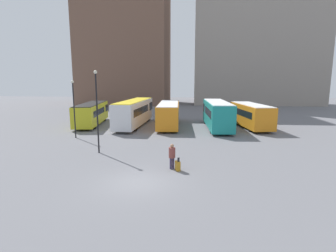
# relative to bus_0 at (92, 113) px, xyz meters

# --- Properties ---
(ground_plane) EXTENTS (160.00, 160.00, 0.00)m
(ground_plane) POSITION_rel_bus_0_xyz_m (10.40, -19.60, -1.56)
(ground_plane) COLOR slate
(building_block_left) EXTENTS (21.47, 16.49, 39.56)m
(building_block_left) POSITION_rel_bus_0_xyz_m (-3.75, 33.99, 18.22)
(building_block_left) COLOR brown
(building_block_left) RESTS_ON ground_plane
(building_block_right) EXTENTS (30.41, 10.35, 36.30)m
(building_block_right) POSITION_rel_bus_0_xyz_m (29.02, 33.99, 16.59)
(building_block_right) COLOR gray
(building_block_right) RESTS_ON ground_plane
(bus_0) EXTENTS (3.92, 10.62, 2.86)m
(bus_0) POSITION_rel_bus_0_xyz_m (0.00, 0.00, 0.00)
(bus_0) COLOR gold
(bus_0) RESTS_ON ground_plane
(bus_1) EXTENTS (2.87, 12.25, 3.32)m
(bus_1) POSITION_rel_bus_0_xyz_m (5.90, -0.15, 0.25)
(bus_1) COLOR silver
(bus_1) RESTS_ON ground_plane
(bus_2) EXTENTS (3.15, 11.11, 3.00)m
(bus_2) POSITION_rel_bus_0_xyz_m (10.40, -0.04, 0.07)
(bus_2) COLOR orange
(bus_2) RESTS_ON ground_plane
(bus_3) EXTENTS (3.06, 10.94, 3.31)m
(bus_3) POSITION_rel_bus_0_xyz_m (16.52, -1.04, 0.24)
(bus_3) COLOR #19847F
(bus_3) RESTS_ON ground_plane
(bus_4) EXTENTS (3.95, 9.61, 2.96)m
(bus_4) POSITION_rel_bus_0_xyz_m (20.78, -0.07, 0.05)
(bus_4) COLOR orange
(bus_4) RESTS_ON ground_plane
(traveler) EXTENTS (0.58, 0.58, 1.72)m
(traveler) POSITION_rel_bus_0_xyz_m (12.18, -17.03, -0.54)
(traveler) COLOR #382D4C
(traveler) RESTS_ON ground_plane
(suitcase) EXTENTS (0.39, 0.49, 0.93)m
(suitcase) POSITION_rel_bus_0_xyz_m (12.59, -17.35, -1.23)
(suitcase) COLOR #B27A1E
(suitcase) RESTS_ON ground_plane
(lamp_post_0) EXTENTS (0.28, 0.28, 6.64)m
(lamp_post_0) POSITION_rel_bus_0_xyz_m (5.89, -13.61, 2.28)
(lamp_post_0) COLOR black
(lamp_post_0) RESTS_ON ground_plane
(lamp_post_1) EXTENTS (0.28, 0.28, 5.87)m
(lamp_post_1) POSITION_rel_bus_0_xyz_m (1.48, -8.29, 1.88)
(lamp_post_1) COLOR black
(lamp_post_1) RESTS_ON ground_plane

